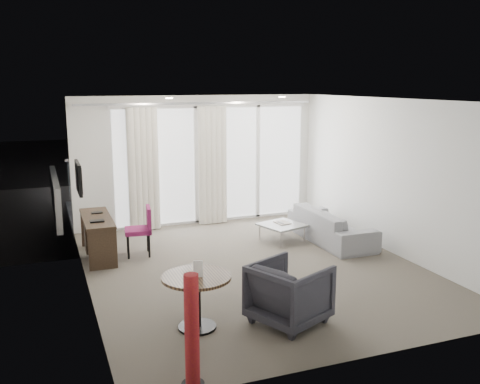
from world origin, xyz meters
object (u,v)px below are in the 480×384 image
object	(u,v)px
desk_chair	(138,231)
rattan_chair_a	(210,187)
rattan_chair_b	(254,179)
tub_armchair	(289,293)
desk	(98,237)
sofa	(331,225)
coffee_table	(282,233)
round_table	(197,302)
red_lamp	(192,331)

from	to	relation	value
desk_chair	rattan_chair_a	distance (m)	3.76
desk_chair	rattan_chair_b	bearing A→B (deg)	53.09
tub_armchair	desk	bearing A→B (deg)	4.35
desk_chair	rattan_chair_b	xyz separation A→B (m)	(3.63, 3.73, 0.02)
sofa	rattan_chair_b	world-z (taller)	rattan_chair_b
coffee_table	desk_chair	bearing A→B (deg)	177.36
desk	sofa	size ratio (longest dim) A/B	0.72
round_table	coffee_table	xyz separation A→B (m)	(2.45, 2.86, -0.17)
coffee_table	rattan_chair_b	distance (m)	4.00
coffee_table	rattan_chair_a	size ratio (longest dim) A/B	0.77
rattan_chair_b	round_table	bearing A→B (deg)	-131.76
tub_armchair	sofa	world-z (taller)	tub_armchair
rattan_chair_a	rattan_chair_b	world-z (taller)	rattan_chair_a
desk_chair	tub_armchair	size ratio (longest dim) A/B	1.01
red_lamp	tub_armchair	xyz separation A→B (m)	(1.47, 0.91, -0.19)
desk	tub_armchair	bearing A→B (deg)	-60.96
tub_armchair	rattan_chair_a	bearing A→B (deg)	-33.63
red_lamp	coffee_table	bearing A→B (deg)	54.82
round_table	sofa	world-z (taller)	round_table
round_table	desk_chair	bearing A→B (deg)	92.95
desk	desk_chair	size ratio (longest dim) A/B	1.74
round_table	tub_armchair	distance (m)	1.11
desk_chair	red_lamp	distance (m)	4.14
coffee_table	rattan_chair_a	distance (m)	3.19
rattan_chair_a	rattan_chair_b	size ratio (longest dim) A/B	1.05
red_lamp	rattan_chair_a	xyz separation A→B (m)	(2.45, 7.17, -0.11)
desk	rattan_chair_a	distance (m)	4.06
red_lamp	rattan_chair_a	size ratio (longest dim) A/B	1.23
tub_armchair	coffee_table	bearing A→B (deg)	-48.41
red_lamp	coffee_table	xyz separation A→B (m)	(2.83, 4.01, -0.40)
tub_armchair	sofa	distance (m)	3.55
desk_chair	coffee_table	distance (m)	2.62
round_table	rattan_chair_a	size ratio (longest dim) A/B	0.90
desk	tub_armchair	xyz separation A→B (m)	(1.87, -3.38, 0.04)
tub_armchair	rattan_chair_a	size ratio (longest dim) A/B	0.90
tub_armchair	rattan_chair_a	xyz separation A→B (m)	(0.98, 6.26, 0.08)
desk	sofa	distance (m)	4.12
desk_chair	red_lamp	size ratio (longest dim) A/B	0.74
desk_chair	red_lamp	world-z (taller)	red_lamp
desk	sofa	bearing A→B (deg)	-8.24
desk_chair	sofa	xyz separation A→B (m)	(3.44, -0.44, -0.12)
sofa	desk_chair	bearing A→B (deg)	82.79
tub_armchair	rattan_chair_b	xyz separation A→B (m)	(2.39, 6.95, 0.06)
red_lamp	rattan_chair_b	xyz separation A→B (m)	(3.86, 7.86, -0.13)
desk	rattan_chair_a	size ratio (longest dim) A/B	1.58
rattan_chair_b	coffee_table	bearing A→B (deg)	-119.34
round_table	red_lamp	distance (m)	1.24
desk	rattan_chair_b	xyz separation A→B (m)	(4.27, 3.58, 0.10)
coffee_table	rattan_chair_a	xyz separation A→B (m)	(-0.38, 3.15, 0.30)
round_table	rattan_chair_a	xyz separation A→B (m)	(2.07, 6.01, 0.13)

